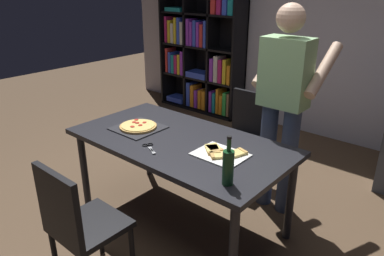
% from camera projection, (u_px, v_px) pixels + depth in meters
% --- Properties ---
extents(ground_plane, '(12.00, 12.00, 0.00)m').
position_uv_depth(ground_plane, '(181.00, 220.00, 3.13)').
color(ground_plane, brown).
extents(back_wall, '(6.40, 0.10, 2.80)m').
position_uv_depth(back_wall, '(324.00, 24.00, 4.43)').
color(back_wall, '#BCB7C6').
rests_on(back_wall, ground_plane).
extents(dining_table, '(1.74, 0.92, 0.75)m').
position_uv_depth(dining_table, '(180.00, 148.00, 2.87)').
color(dining_table, '#232328').
rests_on(dining_table, ground_plane).
extents(chair_near_camera, '(0.42, 0.42, 0.90)m').
position_uv_depth(chair_near_camera, '(77.00, 221.00, 2.27)').
color(chair_near_camera, black).
rests_on(chair_near_camera, ground_plane).
extents(chair_far_side, '(0.42, 0.42, 0.90)m').
position_uv_depth(chair_far_side, '(245.00, 132.00, 3.60)').
color(chair_far_side, black).
rests_on(chair_far_side, ground_plane).
extents(bookshelf, '(1.40, 0.35, 1.95)m').
position_uv_depth(bookshelf, '(202.00, 51.00, 5.48)').
color(bookshelf, black).
rests_on(bookshelf, ground_plane).
extents(person_serving_pizza, '(0.55, 0.54, 1.75)m').
position_uv_depth(person_serving_pizza, '(284.00, 100.00, 2.96)').
color(person_serving_pizza, '#38476B').
rests_on(person_serving_pizza, ground_plane).
extents(pepperoni_pizza_on_tray, '(0.37, 0.37, 0.04)m').
position_uv_depth(pepperoni_pizza_on_tray, '(138.00, 127.00, 3.05)').
color(pepperoni_pizza_on_tray, '#2D2D33').
rests_on(pepperoni_pizza_on_tray, dining_table).
extents(pizza_slices_on_towel, '(0.36, 0.29, 0.03)m').
position_uv_depth(pizza_slices_on_towel, '(221.00, 153.00, 2.59)').
color(pizza_slices_on_towel, white).
rests_on(pizza_slices_on_towel, dining_table).
extents(wine_bottle, '(0.07, 0.07, 0.32)m').
position_uv_depth(wine_bottle, '(228.00, 166.00, 2.18)').
color(wine_bottle, '#194723').
rests_on(wine_bottle, dining_table).
extents(kitchen_scissors, '(0.20, 0.14, 0.01)m').
position_uv_depth(kitchen_scissors, '(149.00, 147.00, 2.71)').
color(kitchen_scissors, silver).
rests_on(kitchen_scissors, dining_table).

